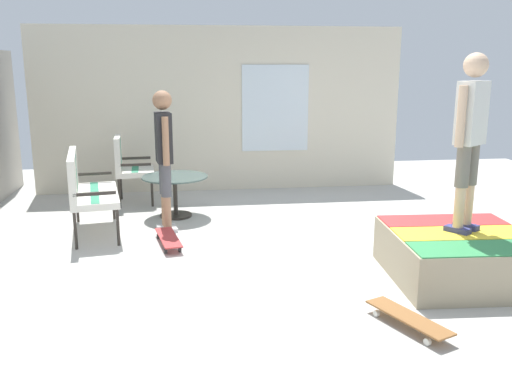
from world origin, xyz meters
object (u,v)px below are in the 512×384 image
object	(u,v)px
skateboard_spare	(408,318)
patio_chair_near_house	(127,163)
person_skater	(470,130)
person_watching	(164,150)
skate_ramp	(462,255)
patio_bench	(85,185)
skateboard_by_bench	(168,238)
patio_table	(175,188)

from	to	relation	value
skateboard_spare	patio_chair_near_house	bearing A→B (deg)	30.39
patio_chair_near_house	person_skater	world-z (taller)	person_skater
person_watching	patio_chair_near_house	bearing A→B (deg)	22.08
skate_ramp	skateboard_spare	world-z (taller)	skate_ramp
patio_bench	person_skater	xyz separation A→B (m)	(-1.91, -3.91, 0.85)
skate_ramp	skateboard_by_bench	size ratio (longest dim) A/B	2.43
patio_table	skateboard_spare	distance (m)	4.07
patio_bench	patio_table	xyz separation A→B (m)	(0.66, -1.08, -0.21)
skate_ramp	patio_chair_near_house	world-z (taller)	patio_chair_near_house
patio_table	skateboard_by_bench	xyz separation A→B (m)	(-1.25, 0.07, -0.32)
skate_ramp	skateboard_by_bench	xyz separation A→B (m)	(1.40, 2.89, -0.15)
skate_ramp	patio_bench	distance (m)	4.39
person_watching	person_skater	distance (m)	3.53
patio_bench	person_watching	distance (m)	1.06
patio_table	person_watching	size ratio (longest dim) A/B	0.51
patio_bench	person_watching	size ratio (longest dim) A/B	0.75
patio_chair_near_house	patio_table	size ratio (longest dim) A/B	1.13
skate_ramp	person_skater	xyz separation A→B (m)	(0.07, -0.01, 1.23)
skate_ramp	person_watching	size ratio (longest dim) A/B	1.14
patio_chair_near_house	skateboard_by_bench	size ratio (longest dim) A/B	1.24
skate_ramp	patio_bench	bearing A→B (deg)	63.08
skateboard_by_bench	skateboard_spare	bearing A→B (deg)	-140.13
skate_ramp	patio_bench	xyz separation A→B (m)	(1.98, 3.90, 0.38)
patio_chair_near_house	patio_table	bearing A→B (deg)	-139.76
skate_ramp	patio_chair_near_house	distance (m)	4.98
skate_ramp	person_watching	bearing A→B (deg)	55.79
patio_bench	skateboard_by_bench	world-z (taller)	patio_bench
patio_table	skate_ramp	bearing A→B (deg)	-133.19
patio_bench	person_watching	bearing A→B (deg)	-89.57
patio_bench	skateboard_by_bench	size ratio (longest dim) A/B	1.61
person_watching	skateboard_by_bench	world-z (taller)	person_watching
skate_ramp	skateboard_spare	xyz separation A→B (m)	(-0.95, 0.93, -0.15)
skateboard_spare	skate_ramp	bearing A→B (deg)	-44.43
patio_table	person_skater	xyz separation A→B (m)	(-2.57, -2.83, 1.06)
person_watching	skateboard_spare	bearing A→B (deg)	-145.82
patio_chair_near_house	skateboard_by_bench	xyz separation A→B (m)	(-2.09, -0.64, -0.53)
person_watching	skateboard_spare	xyz separation A→B (m)	(-2.93, -1.99, -0.95)
patio_bench	skateboard_spare	distance (m)	4.20
person_watching	person_skater	bearing A→B (deg)	-123.16
patio_chair_near_house	person_watching	size ratio (longest dim) A/B	0.58
patio_table	person_skater	distance (m)	3.97
patio_chair_near_house	skateboard_spare	world-z (taller)	patio_chair_near_house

